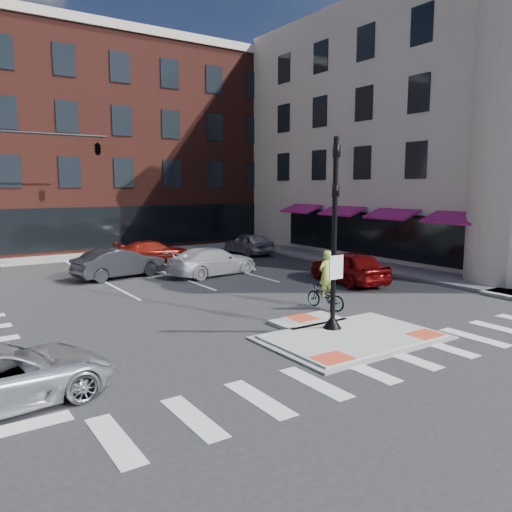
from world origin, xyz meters
TOP-DOWN VIEW (x-y plane):
  - ground at (0.00, 0.00)m, footprint 120.00×120.00m
  - refuge_island at (0.00, -0.26)m, footprint 5.40×4.65m
  - sidewalk_e at (10.80, 10.00)m, footprint 3.00×24.00m
  - sidewalk_n at (3.00, 22.00)m, footprint 26.00×3.00m
  - building_n at (3.00, 31.99)m, footprint 24.40×18.40m
  - building_e at (21.54, 11.50)m, footprint 21.90×23.90m
  - building_far_right at (9.00, 54.00)m, footprint 12.00×12.00m
  - signal_pole at (0.00, 0.40)m, footprint 0.60×0.60m
  - mast_arm_signal at (-3.47, 18.00)m, footprint 6.10×2.24m
  - silver_suv at (-9.50, 0.23)m, footprint 4.92×2.66m
  - red_sedan at (6.17, 6.00)m, footprint 2.49×4.81m
  - white_pickup at (1.78, 11.48)m, footprint 5.23×2.73m
  - bg_car_dark at (-2.50, 13.45)m, footprint 4.79×2.37m
  - bg_car_silver at (7.71, 17.21)m, footprint 1.77×4.32m
  - bg_car_red at (0.90, 17.23)m, footprint 4.68×2.16m
  - cyclist at (1.83, 2.80)m, footprint 0.86×1.83m

SIDE VIEW (x-z plane):
  - ground at x=0.00m, z-range 0.00..0.00m
  - refuge_island at x=0.00m, z-range -0.01..0.11m
  - sidewalk_e at x=10.80m, z-range 0.00..0.15m
  - sidewalk_n at x=3.00m, z-range 0.00..0.15m
  - silver_suv at x=-9.50m, z-range 0.00..1.31m
  - bg_car_red at x=0.90m, z-range 0.00..1.33m
  - white_pickup at x=1.78m, z-range 0.00..1.45m
  - bg_car_silver at x=7.71m, z-range 0.00..1.47m
  - cyclist at x=1.83m, z-range -0.36..1.86m
  - bg_car_dark at x=-2.50m, z-range 0.00..1.51m
  - red_sedan at x=6.17m, z-range 0.00..1.57m
  - signal_pole at x=0.00m, z-range -0.63..5.35m
  - building_far_right at x=9.00m, z-range 0.00..12.00m
  - mast_arm_signal at x=-3.47m, z-range 2.21..10.21m
  - building_n at x=3.00m, z-range 0.05..15.55m
  - building_e at x=21.54m, z-range -0.81..16.89m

